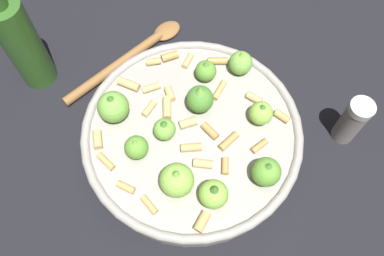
% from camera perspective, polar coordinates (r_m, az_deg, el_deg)
% --- Properties ---
extents(ground_plane, '(2.40, 2.40, 0.00)m').
position_cam_1_polar(ground_plane, '(0.62, 0.00, -2.67)').
color(ground_plane, black).
extents(cooking_pan, '(0.32, 0.32, 0.11)m').
position_cam_1_polar(cooking_pan, '(0.59, -0.01, -1.26)').
color(cooking_pan, '#9E9993').
rests_on(cooking_pan, ground).
extents(pepper_shaker, '(0.04, 0.04, 0.09)m').
position_cam_1_polar(pepper_shaker, '(0.64, 21.68, 0.91)').
color(pepper_shaker, gray).
rests_on(pepper_shaker, ground).
extents(olive_oil_bottle, '(0.06, 0.06, 0.22)m').
position_cam_1_polar(olive_oil_bottle, '(0.67, -23.03, 11.14)').
color(olive_oil_bottle, '#336023').
rests_on(olive_oil_bottle, ground).
extents(wooden_spoon, '(0.24, 0.08, 0.02)m').
position_cam_1_polar(wooden_spoon, '(0.71, -8.61, 10.07)').
color(wooden_spoon, olive).
rests_on(wooden_spoon, ground).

